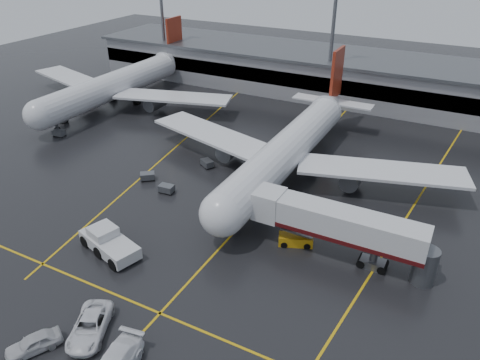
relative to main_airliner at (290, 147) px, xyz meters
The scene contains 20 objects.
ground 10.57m from the main_airliner, 90.00° to the right, with size 220.00×220.00×0.00m, color black.
apron_line_centre 10.57m from the main_airliner, 90.00° to the right, with size 0.25×90.00×0.02m, color gold.
apron_line_stop 31.98m from the main_airliner, 90.00° to the right, with size 60.00×0.25×0.02m, color gold.
apron_line_left 20.44m from the main_airliner, behind, with size 0.25×70.00×0.02m, color gold.
apron_line_right 18.49m from the main_airliner, ahead, with size 0.25×70.00×0.02m, color gold.
terminal 38.23m from the main_airliner, 90.00° to the left, with size 122.00×19.00×8.60m.
light_mast_left 56.34m from the main_airliner, 144.33° to the left, with size 3.00×1.20×25.45m.
light_mast_mid 34.26m from the main_airliner, 98.80° to the left, with size 3.00×1.20×25.45m.
main_airliner is the anchor object (origin of this frame).
second_airliner 43.68m from the main_airliner, 164.05° to the left, with size 48.80×45.60×14.10m.
jet_bridge 19.68m from the main_airliner, 52.90° to the right, with size 19.90×3.40×6.05m.
pushback_tractor 28.77m from the main_airliner, 111.95° to the right, with size 8.39×5.28×2.79m.
belt_loader 17.71m from the main_airliner, 65.23° to the right, with size 4.18×2.93×2.44m.
service_van_a 36.87m from the main_airliner, 96.23° to the right, with size 2.84×6.16×1.71m, color white.
service_van_d 40.85m from the main_airliner, 99.79° to the right, with size 1.85×4.61×1.57m, color silver.
baggage_cart_a 18.47m from the main_airliner, 134.03° to the right, with size 2.10×1.46×1.12m.
baggage_cart_b 20.82m from the main_airliner, 146.32° to the right, with size 2.38×2.26×1.12m.
baggage_cart_c 12.81m from the main_airliner, 161.45° to the right, with size 2.38×2.12×1.12m.
baggage_cart_d 45.02m from the main_airliner, behind, with size 2.11×1.48×1.12m.
baggage_cart_e 40.89m from the main_airliner, behind, with size 2.13×1.52×1.12m.
Camera 1 is at (21.36, -46.56, 31.80)m, focal length 34.43 mm.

